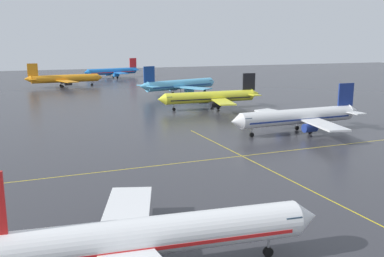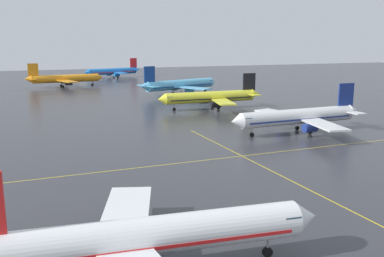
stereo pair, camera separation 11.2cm
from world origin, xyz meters
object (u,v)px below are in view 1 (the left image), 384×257
object	(u,v)px
airliner_distant_taxiway	(113,71)
airliner_front_gate	(143,237)
airliner_far_right_stand	(64,79)
airliner_far_left_stand	(179,85)
airliner_third_row	(211,97)
airliner_second_row	(299,117)

from	to	relation	value
airliner_distant_taxiway	airliner_front_gate	bearing A→B (deg)	-101.25
airliner_front_gate	airliner_far_right_stand	world-z (taller)	airliner_far_right_stand
airliner_distant_taxiway	airliner_far_left_stand	bearing A→B (deg)	-85.32
airliner_far_left_stand	airliner_distant_taxiway	bearing A→B (deg)	94.68
airliner_third_row	airliner_far_right_stand	xyz separation A→B (m)	(-34.17, 83.05, 0.14)
airliner_second_row	airliner_distant_taxiway	world-z (taller)	airliner_distant_taxiway
airliner_third_row	airliner_far_left_stand	distance (m)	36.21
airliner_second_row	airliner_distant_taxiway	xyz separation A→B (m)	(-7.26, 161.69, 0.09)
airliner_far_left_stand	airliner_far_right_stand	world-z (taller)	airliner_far_left_stand
airliner_front_gate	airliner_third_row	distance (m)	93.77
airliner_far_left_stand	airliner_distant_taxiway	xyz separation A→B (m)	(-7.11, 87.00, -0.19)
airliner_third_row	airliner_far_right_stand	bearing A→B (deg)	112.37
airliner_second_row	airliner_far_right_stand	distance (m)	127.39
airliner_front_gate	airliner_far_left_stand	world-z (taller)	airliner_far_left_stand
airliner_front_gate	airliner_second_row	world-z (taller)	airliner_second_row
airliner_far_left_stand	airliner_far_right_stand	xyz separation A→B (m)	(-37.54, 46.99, -0.19)
airliner_front_gate	airliner_far_right_stand	distance (m)	165.84
airliner_second_row	airliner_third_row	world-z (taller)	airliner_second_row
airliner_third_row	airliner_far_left_stand	xyz separation A→B (m)	(3.37, 36.05, 0.32)
airliner_far_right_stand	airliner_distant_taxiway	size ratio (longest dim) A/B	1.02
airliner_second_row	airliner_far_right_stand	world-z (taller)	airliner_far_right_stand
airliner_third_row	airliner_far_right_stand	size ratio (longest dim) A/B	0.96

